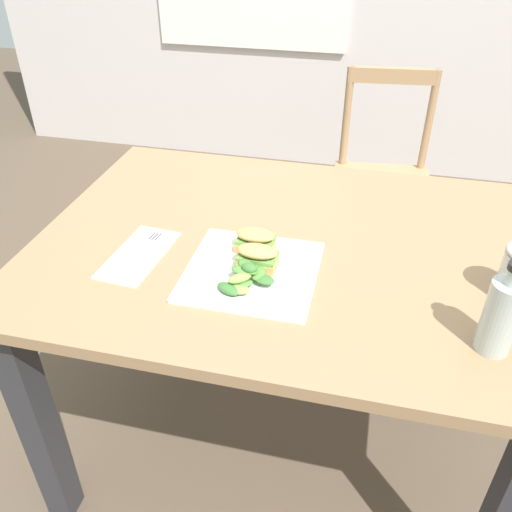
{
  "coord_description": "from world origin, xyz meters",
  "views": [
    {
      "loc": [
        0.19,
        -0.98,
        1.46
      ],
      "look_at": [
        -0.05,
        0.0,
        0.76
      ],
      "focal_mm": 37.54,
      "sensor_mm": 36.0,
      "label": 1
    }
  ],
  "objects_px": {
    "fork_on_napkin": "(142,250)",
    "bottle_cold_brew": "(500,319)",
    "chair_wooden_far": "(383,179)",
    "plate_lunch": "(252,271)",
    "dining_table": "(285,281)",
    "sandwich_half_back": "(255,240)",
    "sandwich_half_front": "(257,257)"
  },
  "relations": [
    {
      "from": "fork_on_napkin",
      "to": "bottle_cold_brew",
      "type": "relative_size",
      "value": 0.95
    },
    {
      "from": "chair_wooden_far",
      "to": "sandwich_half_back",
      "type": "relative_size",
      "value": 9.2
    },
    {
      "from": "plate_lunch",
      "to": "sandwich_half_back",
      "type": "xyz_separation_m",
      "value": [
        -0.01,
        0.08,
        0.03
      ]
    },
    {
      "from": "dining_table",
      "to": "fork_on_napkin",
      "type": "distance_m",
      "value": 0.37
    },
    {
      "from": "chair_wooden_far",
      "to": "sandwich_half_front",
      "type": "xyz_separation_m",
      "value": [
        -0.27,
        -1.14,
        0.33
      ]
    },
    {
      "from": "chair_wooden_far",
      "to": "plate_lunch",
      "type": "distance_m",
      "value": 1.23
    },
    {
      "from": "dining_table",
      "to": "plate_lunch",
      "type": "xyz_separation_m",
      "value": [
        -0.05,
        -0.15,
        0.13
      ]
    },
    {
      "from": "sandwich_half_back",
      "to": "fork_on_napkin",
      "type": "distance_m",
      "value": 0.27
    },
    {
      "from": "fork_on_napkin",
      "to": "sandwich_half_front",
      "type": "bearing_deg",
      "value": -2.23
    },
    {
      "from": "dining_table",
      "to": "plate_lunch",
      "type": "bearing_deg",
      "value": -109.55
    },
    {
      "from": "chair_wooden_far",
      "to": "fork_on_napkin",
      "type": "xyz_separation_m",
      "value": [
        -0.56,
        -1.13,
        0.3
      ]
    },
    {
      "from": "plate_lunch",
      "to": "sandwich_half_back",
      "type": "distance_m",
      "value": 0.08
    },
    {
      "from": "dining_table",
      "to": "sandwich_half_front",
      "type": "height_order",
      "value": "sandwich_half_front"
    },
    {
      "from": "sandwich_half_front",
      "to": "plate_lunch",
      "type": "bearing_deg",
      "value": -126.74
    },
    {
      "from": "plate_lunch",
      "to": "sandwich_half_front",
      "type": "relative_size",
      "value": 3.09
    },
    {
      "from": "sandwich_half_front",
      "to": "bottle_cold_brew",
      "type": "bearing_deg",
      "value": -15.93
    },
    {
      "from": "dining_table",
      "to": "sandwich_half_back",
      "type": "height_order",
      "value": "sandwich_half_back"
    },
    {
      "from": "chair_wooden_far",
      "to": "sandwich_half_back",
      "type": "bearing_deg",
      "value": -105.15
    },
    {
      "from": "fork_on_napkin",
      "to": "bottle_cold_brew",
      "type": "height_order",
      "value": "bottle_cold_brew"
    },
    {
      "from": "sandwich_half_front",
      "to": "sandwich_half_back",
      "type": "distance_m",
      "value": 0.07
    },
    {
      "from": "sandwich_half_front",
      "to": "bottle_cold_brew",
      "type": "distance_m",
      "value": 0.51
    },
    {
      "from": "chair_wooden_far",
      "to": "sandwich_half_front",
      "type": "distance_m",
      "value": 1.22
    },
    {
      "from": "dining_table",
      "to": "chair_wooden_far",
      "type": "xyz_separation_m",
      "value": [
        0.23,
        1.01,
        -0.17
      ]
    },
    {
      "from": "plate_lunch",
      "to": "bottle_cold_brew",
      "type": "distance_m",
      "value": 0.52
    },
    {
      "from": "fork_on_napkin",
      "to": "bottle_cold_brew",
      "type": "distance_m",
      "value": 0.79
    },
    {
      "from": "dining_table",
      "to": "chair_wooden_far",
      "type": "bearing_deg",
      "value": 77.21
    },
    {
      "from": "dining_table",
      "to": "sandwich_half_back",
      "type": "bearing_deg",
      "value": -131.74
    },
    {
      "from": "bottle_cold_brew",
      "to": "dining_table",
      "type": "bearing_deg",
      "value": 148.27
    },
    {
      "from": "sandwich_half_back",
      "to": "bottle_cold_brew",
      "type": "height_order",
      "value": "bottle_cold_brew"
    },
    {
      "from": "chair_wooden_far",
      "to": "fork_on_napkin",
      "type": "height_order",
      "value": "chair_wooden_far"
    },
    {
      "from": "sandwich_half_front",
      "to": "fork_on_napkin",
      "type": "relative_size",
      "value": 0.51
    },
    {
      "from": "dining_table",
      "to": "bottle_cold_brew",
      "type": "xyz_separation_m",
      "value": [
        0.44,
        -0.27,
        0.19
      ]
    }
  ]
}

